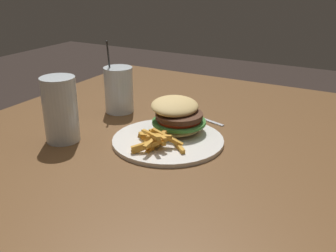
{
  "coord_description": "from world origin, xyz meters",
  "views": [
    {
      "loc": [
        -0.79,
        -0.46,
        1.1
      ],
      "look_at": [
        -0.02,
        -0.03,
        0.75
      ],
      "focal_mm": 42.0,
      "sensor_mm": 36.0,
      "label": 1
    }
  ],
  "objects_px": {
    "juice_glass": "(119,92)",
    "spoon": "(191,113)",
    "meal_plate_near": "(173,126)",
    "beer_glass": "(61,112)"
  },
  "relations": [
    {
      "from": "beer_glass",
      "to": "spoon",
      "type": "height_order",
      "value": "beer_glass"
    },
    {
      "from": "juice_glass",
      "to": "spoon",
      "type": "bearing_deg",
      "value": -69.99
    },
    {
      "from": "beer_glass",
      "to": "juice_glass",
      "type": "relative_size",
      "value": 0.76
    },
    {
      "from": "meal_plate_near",
      "to": "beer_glass",
      "type": "height_order",
      "value": "beer_glass"
    },
    {
      "from": "meal_plate_near",
      "to": "juice_glass",
      "type": "bearing_deg",
      "value": 67.33
    },
    {
      "from": "meal_plate_near",
      "to": "spoon",
      "type": "xyz_separation_m",
      "value": [
        0.17,
        0.03,
        -0.03
      ]
    },
    {
      "from": "beer_glass",
      "to": "juice_glass",
      "type": "height_order",
      "value": "juice_glass"
    },
    {
      "from": "juice_glass",
      "to": "spoon",
      "type": "distance_m",
      "value": 0.22
    },
    {
      "from": "beer_glass",
      "to": "spoon",
      "type": "distance_m",
      "value": 0.38
    },
    {
      "from": "spoon",
      "to": "beer_glass",
      "type": "bearing_deg",
      "value": 74.86
    }
  ]
}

